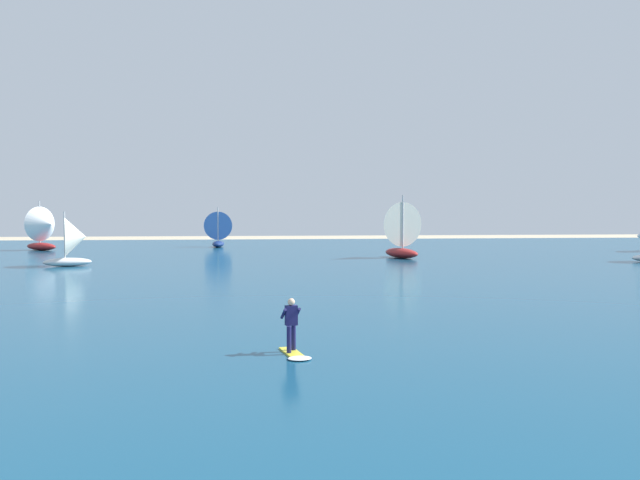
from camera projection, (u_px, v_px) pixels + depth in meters
ocean at (285, 264)px, 54.09m from camera, size 160.00×90.00×0.10m
kitesurfer at (293, 334)px, 20.02m from camera, size 0.94×2.02×1.67m
sailboat_far_left at (74, 241)px, 51.36m from camera, size 3.75×3.30×4.22m
sailboat_center_horizon at (397, 229)px, 60.74m from camera, size 4.48×5.05×5.68m
sailboat_heeled_over at (45, 228)px, 71.17m from camera, size 4.74×4.50×5.28m
sailboat_far_right at (218, 229)px, 78.46m from camera, size 3.30×3.93×4.66m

